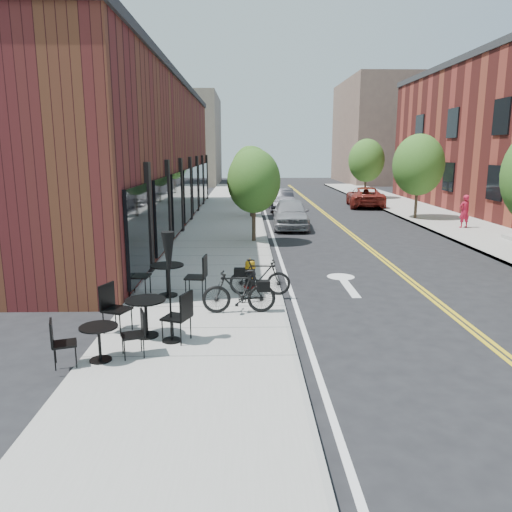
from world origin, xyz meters
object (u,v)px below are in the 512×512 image
object	(u,v)px
bicycle_left	(239,291)
bistro_set_b	(146,312)
bicycle_right	(260,277)
patio_umbrella	(169,264)
bistro_set_c	(167,275)
bistro_set_a	(99,338)
parked_car_far	(365,197)
parked_car_a	(291,214)
parked_car_c	(269,195)
fire_hydrant	(250,274)
pedestrian	(464,211)
parked_car_b	(281,200)

from	to	relation	value
bicycle_left	bistro_set_b	bearing A→B (deg)	-54.20
bicycle_right	patio_umbrella	bearing A→B (deg)	153.14
bicycle_right	bistro_set_c	bearing A→B (deg)	93.94
bistro_set_a	parked_car_far	world-z (taller)	parked_car_far
parked_car_a	parked_car_c	xyz separation A→B (m)	(-0.52, 11.43, -0.08)
patio_umbrella	bistro_set_b	bearing A→B (deg)	151.63
bicycle_right	bistro_set_c	size ratio (longest dim) A/B	0.78
bistro_set_a	parked_car_a	xyz separation A→B (m)	(4.92, 16.36, 0.19)
fire_hydrant	parked_car_c	bearing A→B (deg)	62.32
bicycle_left	pedestrian	distance (m)	16.86
parked_car_b	fire_hydrant	bearing A→B (deg)	-96.39
parked_car_c	bicycle_left	bearing A→B (deg)	-98.21
parked_car_c	parked_car_a	bearing A→B (deg)	-91.24
fire_hydrant	bistro_set_b	world-z (taller)	bistro_set_b
bicycle_left	patio_umbrella	xyz separation A→B (m)	(-1.33, -1.77, 1.07)
parked_car_b	bistro_set_a	bearing A→B (deg)	-101.53
bistro_set_a	bistro_set_c	xyz separation A→B (m)	(0.60, 4.09, 0.12)
bistro_set_c	patio_umbrella	world-z (taller)	patio_umbrella
bistro_set_b	parked_car_c	size ratio (longest dim) A/B	0.42
bistro_set_a	parked_car_c	size ratio (longest dim) A/B	0.35
parked_car_c	parked_car_far	distance (m)	6.82
bicycle_right	bistro_set_b	world-z (taller)	bistro_set_b
bistro_set_c	pedestrian	xyz separation A→B (m)	(12.76, 11.45, 0.26)
bicycle_left	bistro_set_c	xyz separation A→B (m)	(-1.88, 1.42, 0.03)
bistro_set_b	parked_car_b	distance (m)	23.05
parked_car_far	fire_hydrant	bearing A→B (deg)	75.53
bistro_set_b	parked_car_far	bearing A→B (deg)	89.17
bicycle_left	bicycle_right	size ratio (longest dim) A/B	1.07
parked_car_b	parked_car_far	size ratio (longest dim) A/B	0.87
bicycle_left	bistro_set_b	xyz separation A→B (m)	(-1.87, -1.47, -0.00)
bistro_set_b	parked_car_a	xyz separation A→B (m)	(4.31, 15.16, 0.11)
parked_car_c	fire_hydrant	bearing A→B (deg)	-97.92
bistro_set_a	parked_car_b	size ratio (longest dim) A/B	0.38
parked_car_far	pedestrian	size ratio (longest dim) A/B	3.08
parked_car_a	pedestrian	bearing A→B (deg)	-2.82
parked_car_far	pedestrian	bearing A→B (deg)	109.88
bistro_set_a	bistro_set_c	distance (m)	4.14
bistro_set_a	parked_car_far	distance (m)	28.12
bistro_set_b	parked_car_c	xyz separation A→B (m)	(3.79, 26.59, 0.03)
fire_hydrant	pedestrian	size ratio (longest dim) A/B	0.51
bistro_set_b	parked_car_b	bearing A→B (deg)	100.98
bistro_set_a	patio_umbrella	xyz separation A→B (m)	(1.15, 0.90, 1.16)
bicycle_right	fire_hydrant	bearing A→B (deg)	21.87
fire_hydrant	bistro_set_b	xyz separation A→B (m)	(-2.16, -3.65, 0.13)
bistro_set_a	bistro_set_c	bearing A→B (deg)	62.36
patio_umbrella	pedestrian	bearing A→B (deg)	50.17
parked_car_a	bistro_set_b	bearing A→B (deg)	-103.18
bistro_set_a	parked_car_c	xyz separation A→B (m)	(4.40, 27.78, 0.11)
bistro_set_a	patio_umbrella	world-z (taller)	patio_umbrella
patio_umbrella	bicycle_right	bearing A→B (deg)	60.11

